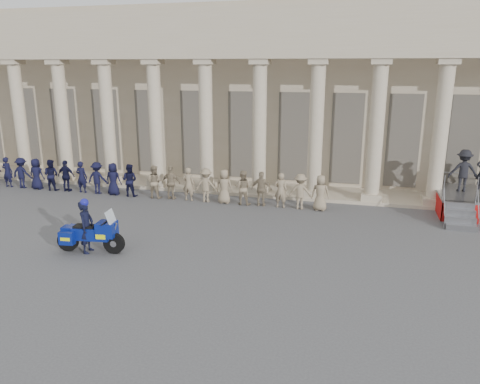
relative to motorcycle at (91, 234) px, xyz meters
name	(u,v)px	position (x,y,z in m)	size (l,w,h in m)	color
ground	(167,256)	(2.53, 0.34, -0.65)	(90.00, 90.00, 0.00)	#48484A
building	(263,91)	(2.53, 15.09, 3.88)	(40.00, 12.50, 9.00)	tan
officer_rank	(114,179)	(-2.85, 6.60, 0.13)	(20.05, 0.59, 1.55)	black
motorcycle	(91,234)	(0.00, 0.00, 0.00)	(2.32, 1.01, 1.49)	black
rider	(86,226)	(-0.13, -0.02, 0.27)	(0.50, 0.69, 1.85)	black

